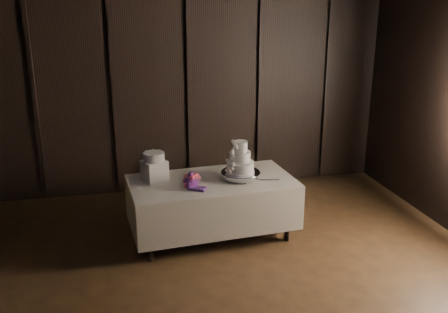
# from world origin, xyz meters

# --- Properties ---
(room) EXTENTS (6.08, 7.08, 3.08)m
(room) POSITION_xyz_m (0.00, 0.00, 1.50)
(room) COLOR black
(room) RESTS_ON ground
(display_table) EXTENTS (2.07, 1.20, 0.76)m
(display_table) POSITION_xyz_m (-0.01, 1.72, 0.42)
(display_table) COLOR beige
(display_table) RESTS_ON ground
(cake_stand) EXTENTS (0.59, 0.59, 0.09)m
(cake_stand) POSITION_xyz_m (0.34, 1.69, 0.81)
(cake_stand) COLOR silver
(cake_stand) RESTS_ON display_table
(wedding_cake) EXTENTS (0.37, 0.33, 0.39)m
(wedding_cake) POSITION_xyz_m (0.31, 1.67, 1.00)
(wedding_cake) COLOR white
(wedding_cake) RESTS_ON cake_stand
(bouquet) EXTENTS (0.49, 0.52, 0.20)m
(bouquet) POSITION_xyz_m (-0.29, 1.57, 0.83)
(bouquet) COLOR #EF4F69
(bouquet) RESTS_ON display_table
(box_pedestal) EXTENTS (0.34, 0.34, 0.25)m
(box_pedestal) POSITION_xyz_m (-0.69, 1.86, 0.89)
(box_pedestal) COLOR white
(box_pedestal) RESTS_ON display_table
(small_cake) EXTENTS (0.30, 0.30, 0.10)m
(small_cake) POSITION_xyz_m (-0.69, 1.86, 1.06)
(small_cake) COLOR white
(small_cake) RESTS_ON box_pedestal
(cake_knife) EXTENTS (0.36, 0.11, 0.01)m
(cake_knife) POSITION_xyz_m (0.56, 1.58, 0.77)
(cake_knife) COLOR silver
(cake_knife) RESTS_ON display_table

